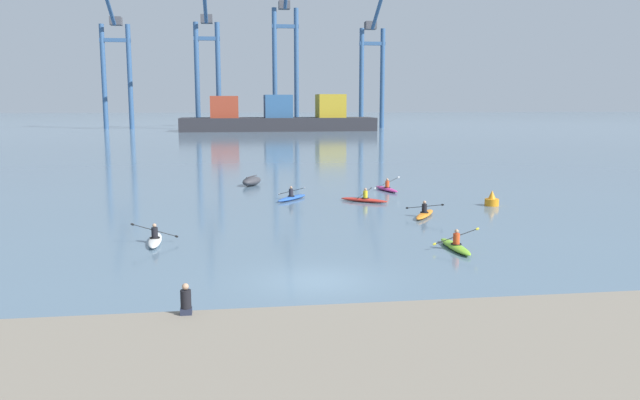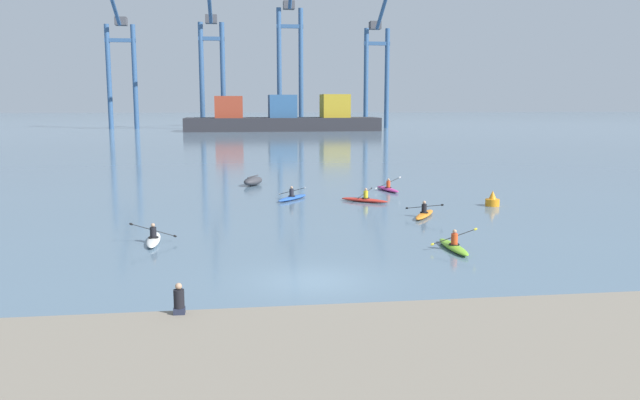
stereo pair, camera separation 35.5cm
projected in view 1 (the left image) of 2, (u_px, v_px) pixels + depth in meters
The scene contains 15 objects.
ground_plane at pixel (316, 281), 23.74m from camera, with size 800.00×800.00×0.00m, color slate.
container_barge at pixel (279, 118), 148.98m from camera, with size 45.15×10.71×8.47m.
gantry_crane_west at pixel (116, 58), 156.20m from camera, with size 7.43×18.57×33.50m.
gantry_crane_west_mid at pixel (207, 56), 152.27m from camera, with size 6.27×21.22×34.55m.
gantry_crane_east_mid at pixel (286, 48), 159.56m from camera, with size 6.71×17.81×42.00m.
gantry_crane_east at pixel (372, 62), 163.79m from camera, with size 6.71×15.95×33.25m.
capsized_dinghy at pixel (252, 181), 51.01m from camera, with size 2.15×2.82×0.76m.
channel_buoy at pixel (492, 200), 40.99m from camera, with size 0.90×0.90×1.00m.
kayak_lime at pixel (455, 246), 28.81m from camera, with size 2.21×3.41×1.01m.
kayak_orange at pixel (425, 214), 37.09m from camera, with size 2.25×3.23×0.95m.
kayak_blue at pixel (292, 197), 43.48m from camera, with size 2.55×3.06×0.97m.
kayak_white at pixel (155, 239), 30.16m from camera, with size 2.20×3.43×1.02m.
kayak_red at pixel (364, 199), 42.57m from camera, with size 3.08×2.52×0.95m.
kayak_magenta at pixel (387, 188), 47.95m from camera, with size 2.13×3.45×1.07m.
seated_onlooker at pixel (186, 301), 17.78m from camera, with size 0.32×0.30×0.90m.
Camera 1 is at (-3.11, -22.80, 6.60)m, focal length 35.75 mm.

